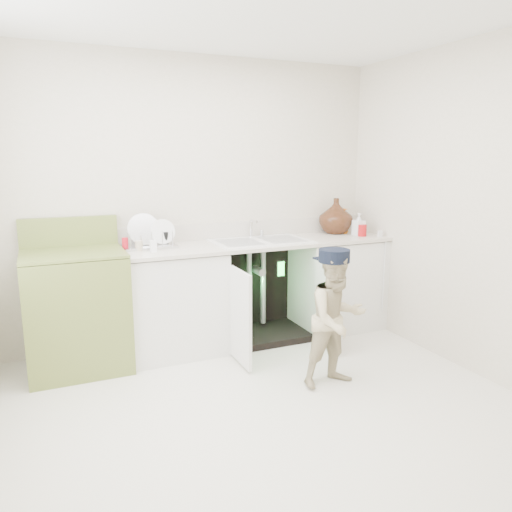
# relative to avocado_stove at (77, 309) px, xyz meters

# --- Properties ---
(ground) EXTENTS (3.50, 3.50, 0.00)m
(ground) POSITION_rel_avocado_stove_xyz_m (1.03, -1.18, -0.48)
(ground) COLOR silver
(ground) RESTS_ON ground
(room_shell) EXTENTS (6.00, 5.50, 1.26)m
(room_shell) POSITION_rel_avocado_stove_xyz_m (1.03, -1.18, 0.77)
(room_shell) COLOR beige
(room_shell) RESTS_ON ground
(counter_run) EXTENTS (2.44, 1.02, 1.24)m
(counter_run) POSITION_rel_avocado_stove_xyz_m (1.61, 0.03, -0.00)
(counter_run) COLOR white
(counter_run) RESTS_ON ground
(avocado_stove) EXTENTS (0.75, 0.65, 1.17)m
(avocado_stove) POSITION_rel_avocado_stove_xyz_m (0.00, 0.00, 0.00)
(avocado_stove) COLOR olive
(avocado_stove) RESTS_ON ground
(repair_worker) EXTENTS (0.50, 0.95, 1.01)m
(repair_worker) POSITION_rel_avocado_stove_xyz_m (1.69, -1.07, 0.03)
(repair_worker) COLOR #C9B990
(repair_worker) RESTS_ON ground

